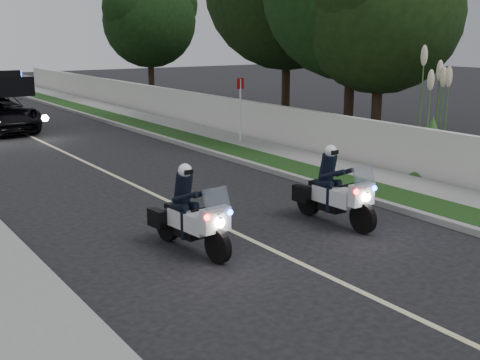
% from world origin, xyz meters
% --- Properties ---
extents(ground, '(120.00, 120.00, 0.00)m').
position_xyz_m(ground, '(0.00, 0.00, 0.00)').
color(ground, black).
rests_on(ground, ground).
extents(curb_right, '(0.20, 60.00, 0.15)m').
position_xyz_m(curb_right, '(4.10, 10.00, 0.07)').
color(curb_right, gray).
rests_on(curb_right, ground).
extents(grass_verge, '(1.20, 60.00, 0.16)m').
position_xyz_m(grass_verge, '(4.80, 10.00, 0.08)').
color(grass_verge, '#193814').
rests_on(grass_verge, ground).
extents(sidewalk_right, '(1.40, 60.00, 0.16)m').
position_xyz_m(sidewalk_right, '(6.10, 10.00, 0.08)').
color(sidewalk_right, gray).
rests_on(sidewalk_right, ground).
extents(property_wall, '(0.22, 60.00, 1.50)m').
position_xyz_m(property_wall, '(7.10, 10.00, 0.75)').
color(property_wall, beige).
rests_on(property_wall, ground).
extents(lane_marking, '(0.12, 50.00, 0.01)m').
position_xyz_m(lane_marking, '(0.00, 10.00, 0.00)').
color(lane_marking, '#BFB78C').
rests_on(lane_marking, ground).
extents(police_moto_left, '(0.92, 2.07, 1.71)m').
position_xyz_m(police_moto_left, '(-1.33, 0.62, 0.00)').
color(police_moto_left, silver).
rests_on(police_moto_left, ground).
extents(police_moto_right, '(0.80, 2.08, 1.75)m').
position_xyz_m(police_moto_right, '(2.18, 0.44, 0.00)').
color(police_moto_right, silver).
rests_on(police_moto_right, ground).
extents(sign_post, '(0.51, 0.51, 2.57)m').
position_xyz_m(sign_post, '(6.00, 9.85, 0.00)').
color(sign_post, '#AC0C1E').
rests_on(sign_post, ground).
extents(pampas_far, '(1.71, 1.71, 3.99)m').
position_xyz_m(pampas_far, '(7.60, 2.30, 0.00)').
color(pampas_far, beige).
rests_on(pampas_far, ground).
extents(tree_right_a, '(6.93, 6.93, 9.34)m').
position_xyz_m(tree_right_a, '(9.43, 6.29, 0.00)').
color(tree_right_a, '#1A320F').
rests_on(tree_right_a, ground).
extents(tree_right_b, '(8.11, 8.11, 10.98)m').
position_xyz_m(tree_right_b, '(9.49, 7.77, 0.00)').
color(tree_right_b, '#173812').
rests_on(tree_right_b, ground).
extents(tree_right_c, '(7.46, 7.46, 11.74)m').
position_xyz_m(tree_right_c, '(9.99, 12.26, 0.00)').
color(tree_right_c, black).
rests_on(tree_right_c, ground).
extents(tree_right_e, '(5.80, 5.80, 9.37)m').
position_xyz_m(tree_right_e, '(10.20, 26.00, 0.00)').
color(tree_right_e, black).
rests_on(tree_right_e, ground).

